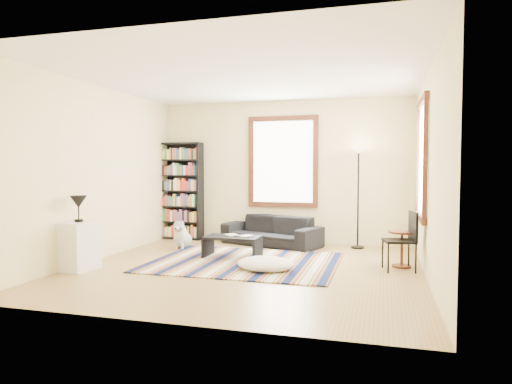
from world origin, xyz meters
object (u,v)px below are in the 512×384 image
(coffee_table, at_px, (232,247))
(side_table, at_px, (402,249))
(floor_cushion, at_px, (266,264))
(bookshelf, at_px, (181,191))
(dog, at_px, (183,234))
(white_cabinet, at_px, (79,246))
(sofa, at_px, (271,231))
(floor_lamp, at_px, (358,198))
(folding_chair, at_px, (399,241))

(coffee_table, height_order, side_table, side_table)
(floor_cushion, distance_m, side_table, 2.05)
(floor_cushion, xyz_separation_m, side_table, (1.89, 0.79, 0.17))
(bookshelf, height_order, side_table, bookshelf)
(bookshelf, xyz_separation_m, dog, (0.50, -1.02, -0.74))
(coffee_table, relative_size, dog, 1.74)
(bookshelf, bearing_deg, white_cabinet, -93.19)
(coffee_table, distance_m, floor_cushion, 1.09)
(coffee_table, bearing_deg, sofa, 77.09)
(floor_lamp, xyz_separation_m, dog, (-3.11, -0.85, -0.67))
(folding_chair, bearing_deg, floor_cushion, -176.05)
(side_table, bearing_deg, coffee_table, -179.69)
(sofa, xyz_separation_m, folding_chair, (2.28, -1.62, 0.15))
(sofa, xyz_separation_m, coffee_table, (-0.32, -1.38, -0.10))
(floor_lamp, relative_size, dog, 3.61)
(sofa, relative_size, floor_cushion, 2.31)
(bookshelf, distance_m, coffee_table, 2.49)
(sofa, distance_m, white_cabinet, 3.55)
(side_table, bearing_deg, bookshelf, 159.29)
(floor_cushion, relative_size, floor_lamp, 0.45)
(white_cabinet, bearing_deg, folding_chair, 21.15)
(coffee_table, distance_m, side_table, 2.65)
(white_cabinet, distance_m, dog, 2.17)
(bookshelf, bearing_deg, coffee_table, -44.50)
(side_table, bearing_deg, floor_cushion, -157.26)
(folding_chair, distance_m, dog, 3.88)
(folding_chair, bearing_deg, white_cabinet, -177.39)
(dog, bearing_deg, folding_chair, -15.54)
(floor_lamp, distance_m, dog, 3.29)
(side_table, bearing_deg, floor_lamp, 116.15)
(side_table, distance_m, white_cabinet, 4.73)
(floor_lamp, xyz_separation_m, white_cabinet, (-3.78, -2.91, -0.58))
(floor_lamp, distance_m, white_cabinet, 4.81)
(sofa, bearing_deg, white_cabinet, -107.26)
(sofa, distance_m, floor_cushion, 2.21)
(sofa, height_order, side_table, sofa)
(coffee_table, bearing_deg, white_cabinet, -142.27)
(floor_cushion, distance_m, floor_lamp, 2.67)
(folding_chair, bearing_deg, coffee_table, 162.36)
(coffee_table, distance_m, floor_lamp, 2.54)
(sofa, bearing_deg, side_table, -10.01)
(sofa, height_order, white_cabinet, white_cabinet)
(side_table, relative_size, folding_chair, 0.63)
(sofa, xyz_separation_m, dog, (-1.50, -0.75, -0.02))
(bookshelf, distance_m, side_table, 4.68)
(floor_cushion, xyz_separation_m, floor_lamp, (1.17, 2.26, 0.83))
(floor_lamp, height_order, folding_chair, floor_lamp)
(bookshelf, bearing_deg, dog, -64.02)
(floor_cushion, bearing_deg, floor_lamp, 62.64)
(folding_chair, bearing_deg, bookshelf, 143.76)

